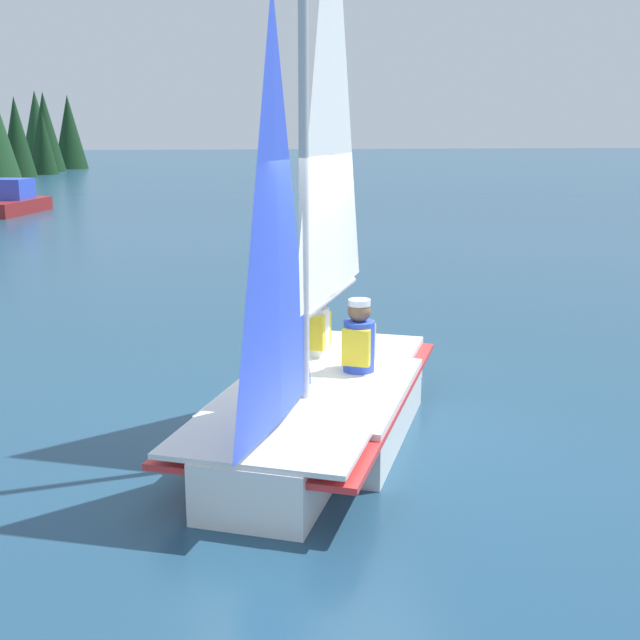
{
  "coord_description": "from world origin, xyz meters",
  "views": [
    {
      "loc": [
        6.82,
        -1.26,
        2.69
      ],
      "look_at": [
        0.0,
        0.0,
        1.07
      ],
      "focal_mm": 45.0,
      "sensor_mm": 36.0,
      "label": 1
    }
  ],
  "objects_px": {
    "sailboat_main": "(320,362)",
    "sailor_crew": "(315,339)",
    "motorboat_distant": "(6,202)",
    "sailor_helm": "(359,354)"
  },
  "relations": [
    {
      "from": "sailor_helm",
      "to": "motorboat_distant",
      "type": "relative_size",
      "value": 0.29
    },
    {
      "from": "motorboat_distant",
      "to": "sailor_crew",
      "type": "bearing_deg",
      "value": -146.27
    },
    {
      "from": "sailboat_main",
      "to": "motorboat_distant",
      "type": "xyz_separation_m",
      "value": [
        -22.17,
        -6.81,
        -0.27
      ]
    },
    {
      "from": "sailor_crew",
      "to": "motorboat_distant",
      "type": "xyz_separation_m",
      "value": [
        -21.18,
        -6.94,
        -0.23
      ]
    },
    {
      "from": "sailboat_main",
      "to": "sailor_crew",
      "type": "relative_size",
      "value": 4.49
    },
    {
      "from": "sailboat_main",
      "to": "sailor_helm",
      "type": "bearing_deg",
      "value": 153.97
    },
    {
      "from": "sailboat_main",
      "to": "sailor_helm",
      "type": "height_order",
      "value": "sailboat_main"
    },
    {
      "from": "sailboat_main",
      "to": "sailor_crew",
      "type": "height_order",
      "value": "sailboat_main"
    },
    {
      "from": "sailor_helm",
      "to": "sailboat_main",
      "type": "bearing_deg",
      "value": -26.03
    },
    {
      "from": "sailor_helm",
      "to": "motorboat_distant",
      "type": "height_order",
      "value": "same"
    }
  ]
}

